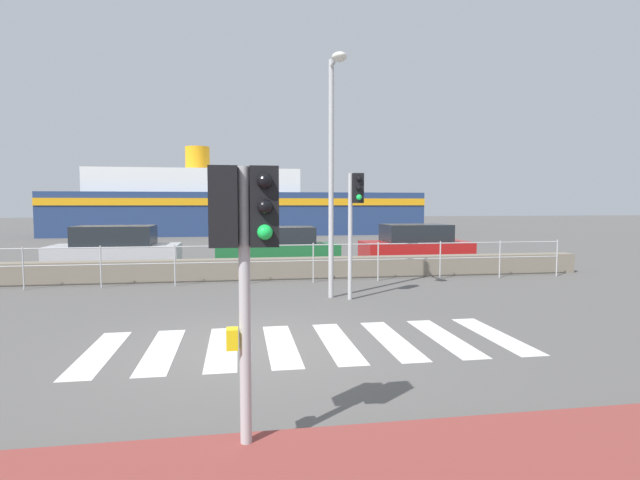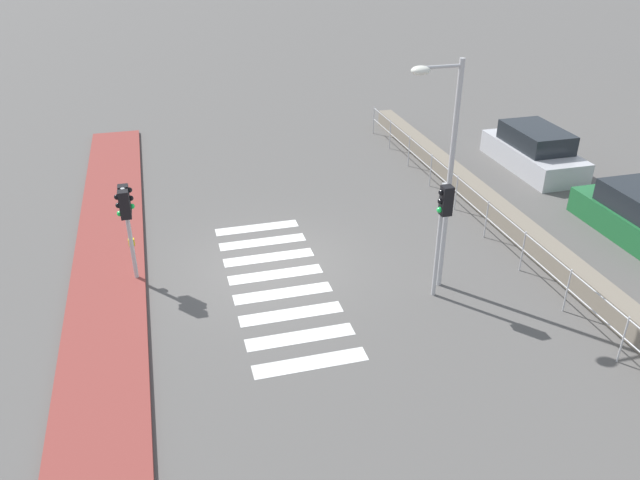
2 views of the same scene
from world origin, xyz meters
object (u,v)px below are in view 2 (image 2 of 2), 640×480
(traffic_light_near, at_px, (126,210))
(streetlamp, at_px, (443,153))
(traffic_light_far, at_px, (443,217))
(parked_car_silver, at_px, (534,151))

(traffic_light_near, height_order, streetlamp, streetlamp)
(traffic_light_far, bearing_deg, parked_car_silver, 134.95)
(traffic_light_near, xyz_separation_m, traffic_light_far, (2.60, 6.88, 0.17))
(streetlamp, bearing_deg, parked_car_silver, 133.22)
(traffic_light_near, xyz_separation_m, streetlamp, (2.11, 6.98, 1.50))
(traffic_light_near, distance_m, parked_car_silver, 14.41)
(streetlamp, xyz_separation_m, parked_car_silver, (-6.33, 6.73, -2.84))
(traffic_light_far, height_order, parked_car_silver, traffic_light_far)
(streetlamp, height_order, parked_car_silver, streetlamp)
(traffic_light_far, distance_m, parked_car_silver, 9.77)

